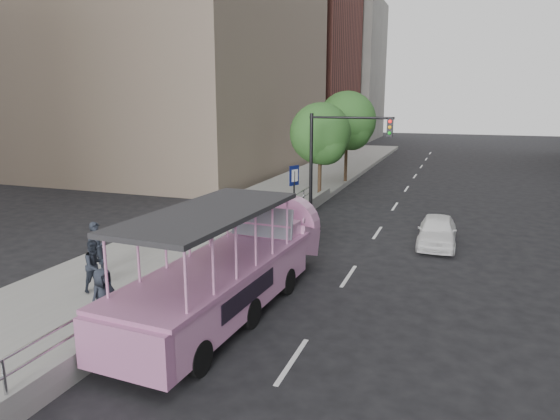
% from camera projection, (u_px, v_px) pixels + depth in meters
% --- Properties ---
extents(ground, '(160.00, 160.00, 0.00)m').
position_uv_depth(ground, '(281.00, 319.00, 13.62)').
color(ground, black).
extents(sidewalk, '(5.50, 80.00, 0.30)m').
position_uv_depth(sidewalk, '(241.00, 218.00, 24.68)').
color(sidewalk, '#979691').
rests_on(sidewalk, ground).
extents(kerb_wall, '(0.24, 30.00, 0.36)m').
position_uv_depth(kerb_wall, '(213.00, 267.00, 16.40)').
color(kerb_wall, '#9A9A95').
rests_on(kerb_wall, sidewalk).
extents(guardrail, '(0.07, 22.00, 0.71)m').
position_uv_depth(guardrail, '(212.00, 248.00, 16.25)').
color(guardrail, '#B0B0B5').
rests_on(guardrail, kerb_wall).
extents(duck_boat, '(2.76, 9.53, 3.13)m').
position_uv_depth(duck_boat, '(235.00, 268.00, 14.25)').
color(duck_boat, black).
rests_on(duck_boat, ground).
extents(car, '(1.54, 3.71, 1.26)m').
position_uv_depth(car, '(437.00, 231.00, 20.34)').
color(car, white).
rests_on(car, ground).
extents(pedestrian_near, '(0.71, 0.76, 1.75)m').
position_uv_depth(pedestrian_near, '(97.00, 248.00, 16.08)').
color(pedestrian_near, '#20252F').
rests_on(pedestrian_near, sidewalk).
extents(pedestrian_mid, '(0.78, 0.89, 1.55)m').
position_uv_depth(pedestrian_mid, '(95.00, 266.00, 14.73)').
color(pedestrian_mid, '#20252F').
rests_on(pedestrian_mid, sidewalk).
extents(pedestrian_far, '(0.60, 0.82, 1.55)m').
position_uv_depth(pedestrian_far, '(104.00, 298.00, 12.31)').
color(pedestrian_far, '#20252F').
rests_on(pedestrian_far, sidewalk).
extents(parking_sign, '(0.28, 0.60, 2.87)m').
position_uv_depth(parking_sign, '(294.00, 188.00, 23.40)').
color(parking_sign, black).
rests_on(parking_sign, ground).
extents(traffic_signal, '(4.20, 0.32, 5.20)m').
position_uv_depth(traffic_signal, '(334.00, 148.00, 24.89)').
color(traffic_signal, black).
rests_on(traffic_signal, ground).
extents(street_tree_near, '(3.52, 3.52, 5.72)m').
position_uv_depth(street_tree_near, '(322.00, 136.00, 28.50)').
color(street_tree_near, '#311F16').
rests_on(street_tree_near, ground).
extents(street_tree_far, '(3.97, 3.97, 6.45)m').
position_uv_depth(street_tree_far, '(348.00, 123.00, 33.83)').
color(street_tree_far, '#311F16').
rests_on(street_tree_far, ground).
extents(midrise_brick, '(18.00, 16.00, 26.00)m').
position_uv_depth(midrise_brick, '(276.00, 39.00, 60.83)').
color(midrise_brick, brown).
rests_on(midrise_brick, ground).
extents(midrise_stone_b, '(16.00, 14.00, 20.00)m').
position_uv_depth(midrise_stone_b, '(326.00, 71.00, 75.49)').
color(midrise_stone_b, gray).
rests_on(midrise_stone_b, ground).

